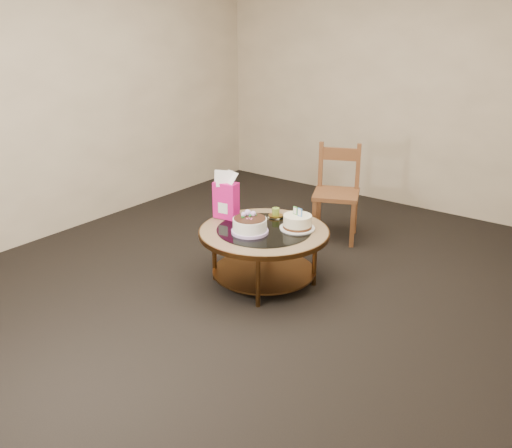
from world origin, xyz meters
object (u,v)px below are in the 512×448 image
Objects in this scene: cream_cake at (297,222)px; coffee_table at (264,239)px; dining_chair at (337,192)px; decorated_cake at (250,226)px; gift_bag at (226,195)px.

coffee_table is at bearing -128.03° from cream_cake.
coffee_table is 1.15× the size of dining_chair.
decorated_cake is at bearing -109.16° from coffee_table.
dining_chair reaches higher than decorated_cake.
gift_bag is (-0.40, 0.02, 0.27)m from coffee_table.
coffee_table is 0.29m from cream_cake.
coffee_table is at bearing -112.72° from dining_chair.
coffee_table is at bearing -11.70° from gift_bag.
dining_chair is at bearing 115.79° from cream_cake.
dining_chair is at bearing 63.87° from gift_bag.
gift_bag is (-0.60, -0.14, 0.14)m from cream_cake.
dining_chair reaches higher than gift_bag.
cream_cake is at bearing 38.71° from coffee_table.
cream_cake is 0.31× the size of dining_chair.
gift_bag reaches higher than cream_cake.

